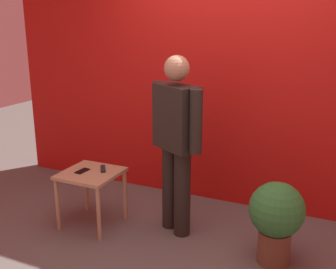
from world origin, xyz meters
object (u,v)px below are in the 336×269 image
object	(u,v)px
cell_phone	(82,171)
standing_person	(176,137)
tv_remote	(103,169)
potted_plant	(276,216)
side_table	(91,180)

from	to	relation	value
cell_phone	standing_person	bearing A→B (deg)	20.73
standing_person	tv_remote	size ratio (longest dim) A/B	9.54
potted_plant	standing_person	bearing A→B (deg)	170.45
standing_person	potted_plant	xyz separation A→B (m)	(0.93, -0.16, -0.50)
side_table	standing_person	bearing A→B (deg)	16.87
side_table	potted_plant	distance (m)	1.70
cell_phone	potted_plant	world-z (taller)	potted_plant
side_table	tv_remote	distance (m)	0.15
cell_phone	tv_remote	xyz separation A→B (m)	(0.15, 0.12, 0.01)
cell_phone	tv_remote	bearing A→B (deg)	42.59
side_table	tv_remote	xyz separation A→B (m)	(0.07, 0.10, 0.09)
standing_person	tv_remote	distance (m)	0.80
potted_plant	cell_phone	bearing A→B (deg)	-176.82
tv_remote	potted_plant	distance (m)	1.63
side_table	tv_remote	size ratio (longest dim) A/B	3.16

